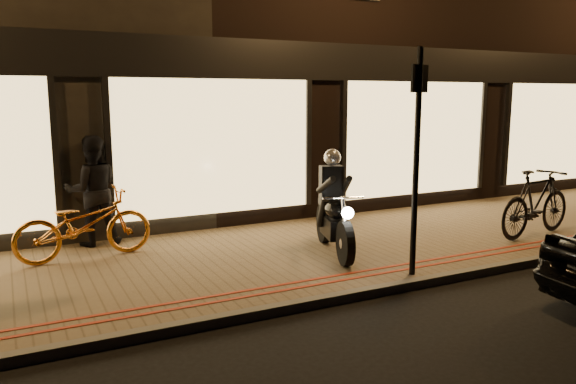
# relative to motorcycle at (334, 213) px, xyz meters

# --- Properties ---
(ground) EXTENTS (90.00, 90.00, 0.00)m
(ground) POSITION_rel_motorcycle_xyz_m (-1.06, -1.66, -0.73)
(ground) COLOR black
(ground) RESTS_ON ground
(sidewalk) EXTENTS (50.00, 4.00, 0.12)m
(sidewalk) POSITION_rel_motorcycle_xyz_m (-1.06, 0.34, -0.67)
(sidewalk) COLOR brown
(sidewalk) RESTS_ON ground
(kerb_stone) EXTENTS (50.00, 0.14, 0.12)m
(kerb_stone) POSITION_rel_motorcycle_xyz_m (-1.06, -1.61, -0.67)
(kerb_stone) COLOR #59544C
(kerb_stone) RESTS_ON ground
(red_kerb_lines) EXTENTS (50.00, 0.26, 0.01)m
(red_kerb_lines) POSITION_rel_motorcycle_xyz_m (-1.06, -1.11, -0.61)
(red_kerb_lines) COLOR maroon
(red_kerb_lines) RESTS_ON sidewalk
(building_row) EXTENTS (48.00, 10.11, 8.50)m
(building_row) POSITION_rel_motorcycle_xyz_m (-1.06, 7.33, 3.51)
(building_row) COLOR black
(building_row) RESTS_ON ground
(motorcycle) EXTENTS (0.81, 1.89, 1.59)m
(motorcycle) POSITION_rel_motorcycle_xyz_m (0.00, 0.00, 0.00)
(motorcycle) COLOR black
(motorcycle) RESTS_ON sidewalk
(sign_post) EXTENTS (0.34, 0.13, 3.00)m
(sign_post) POSITION_rel_motorcycle_xyz_m (0.39, -1.41, 1.06)
(sign_post) COLOR black
(sign_post) RESTS_ON sidewalk
(bicycle_gold) EXTENTS (2.02, 0.87, 1.03)m
(bicycle_gold) POSITION_rel_motorcycle_xyz_m (-3.45, 1.37, -0.10)
(bicycle_gold) COLOR orange
(bicycle_gold) RESTS_ON sidewalk
(bicycle_dark) EXTENTS (2.00, 0.82, 1.16)m
(bicycle_dark) POSITION_rel_motorcycle_xyz_m (3.64, -0.67, -0.03)
(bicycle_dark) COLOR black
(bicycle_dark) RESTS_ON sidewalk
(person_dark) EXTENTS (0.87, 0.68, 1.77)m
(person_dark) POSITION_rel_motorcycle_xyz_m (-3.21, 2.14, 0.27)
(person_dark) COLOR black
(person_dark) RESTS_ON sidewalk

